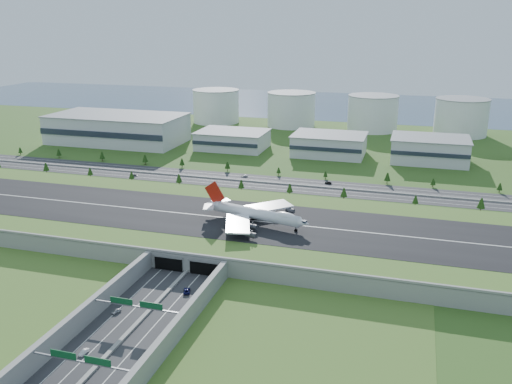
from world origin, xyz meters
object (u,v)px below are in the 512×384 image
(car_2, at_px, (187,291))
(car_1, at_px, (84,352))
(fuel_tank_a, at_px, (216,106))
(car_7, at_px, (244,176))
(car_4, at_px, (135,175))
(car_0, at_px, (116,311))
(car_5, at_px, (328,183))
(boeing_747, at_px, (255,213))

(car_2, bearing_deg, car_1, 51.56)
(fuel_tank_a, distance_m, car_7, 227.69)
(car_4, xyz_separation_m, car_7, (76.32, 20.28, 0.01))
(car_0, height_order, car_7, car_0)
(car_0, distance_m, car_4, 195.45)
(car_7, bearing_deg, car_5, 77.53)
(car_5, relative_size, car_7, 1.00)
(car_1, bearing_deg, fuel_tank_a, 112.48)
(car_0, height_order, car_1, car_0)
(car_0, bearing_deg, fuel_tank_a, 125.68)
(car_0, bearing_deg, car_5, 96.19)
(fuel_tank_a, xyz_separation_m, car_7, (97.72, -204.98, -16.70))
(car_1, distance_m, car_7, 222.71)
(car_0, relative_size, car_7, 0.89)
(car_0, relative_size, car_1, 0.99)
(car_1, xyz_separation_m, car_5, (46.28, 221.80, 0.08))
(boeing_747, distance_m, car_1, 117.87)
(fuel_tank_a, height_order, boeing_747, fuel_tank_a)
(car_4, distance_m, car_7, 78.97)
(car_2, relative_size, car_7, 1.21)
(fuel_tank_a, distance_m, car_1, 441.97)
(boeing_747, distance_m, car_2, 66.59)
(car_1, xyz_separation_m, car_7, (-14.21, 222.26, -0.01))
(fuel_tank_a, distance_m, boeing_747, 342.04)
(boeing_747, bearing_deg, car_5, 93.26)
(car_0, xyz_separation_m, car_5, (49.83, 194.85, 0.06))
(car_1, bearing_deg, car_5, 86.01)
(fuel_tank_a, bearing_deg, car_7, -64.51)
(car_7, bearing_deg, car_4, -87.16)
(fuel_tank_a, height_order, car_1, fuel_tank_a)
(car_1, height_order, car_7, car_1)
(car_2, relative_size, car_5, 1.22)
(car_4, height_order, car_5, car_5)
(car_1, bearing_deg, car_7, 101.46)
(car_5, bearing_deg, car_7, -84.74)
(boeing_747, xyz_separation_m, car_4, (-116.56, 87.70, -12.60))
(boeing_747, xyz_separation_m, car_1, (-26.02, -114.27, -12.58))
(car_7, bearing_deg, car_1, -8.38)
(car_0, bearing_deg, car_1, -61.96)
(fuel_tank_a, xyz_separation_m, car_1, (111.94, -427.23, -16.69))
(car_0, relative_size, car_2, 0.73)
(boeing_747, bearing_deg, car_0, -94.78)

